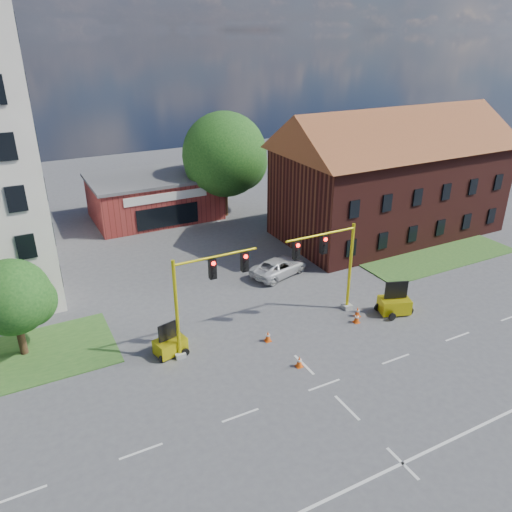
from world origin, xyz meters
name	(u,v)px	position (x,y,z in m)	size (l,w,h in m)	color
ground	(324,385)	(0.00, 0.00, 0.00)	(120.00, 120.00, 0.00)	#48484B
grass_verge_ne	(441,258)	(18.00, 9.00, 0.04)	(14.00, 4.00, 0.08)	#2D5720
lane_markings	(359,420)	(0.00, -3.00, 0.01)	(60.00, 36.00, 0.01)	silver
brick_shop	(154,196)	(0.00, 29.98, 2.16)	(12.40, 8.40, 4.30)	maroon
townhouse_row	(392,170)	(18.00, 16.00, 5.93)	(21.00, 11.00, 11.50)	#441914
tree_large	(228,157)	(6.92, 27.08, 6.02)	(8.69, 8.28, 10.42)	#342313
tree_nw_front	(17,298)	(-13.78, 10.58, 3.65)	(4.54, 4.32, 5.97)	#342313
signal_mast_west	(203,291)	(-4.36, 6.00, 3.92)	(5.30, 0.60, 6.20)	gray
signal_mast_east	(330,261)	(4.36, 6.00, 3.92)	(5.30, 0.60, 6.20)	gray
trailer_west	(170,344)	(-6.36, 6.57, 0.63)	(1.97, 1.53, 2.00)	yellow
trailer_east	(394,304)	(8.43, 4.06, 0.70)	(2.30, 1.90, 2.24)	yellow
cone_a	(299,362)	(-0.34, 2.00, 0.34)	(0.40, 0.40, 0.70)	#F3520C
cone_b	(268,336)	(-0.68, 5.05, 0.34)	(0.40, 0.40, 0.70)	#F3520C
cone_c	(357,318)	(5.46, 4.25, 0.34)	(0.40, 0.40, 0.70)	#F3520C
cone_d	(357,312)	(5.98, 4.83, 0.34)	(0.40, 0.40, 0.70)	#F3520C
pickup_white	(279,267)	(4.48, 12.64, 0.67)	(2.24, 4.85, 1.35)	silver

